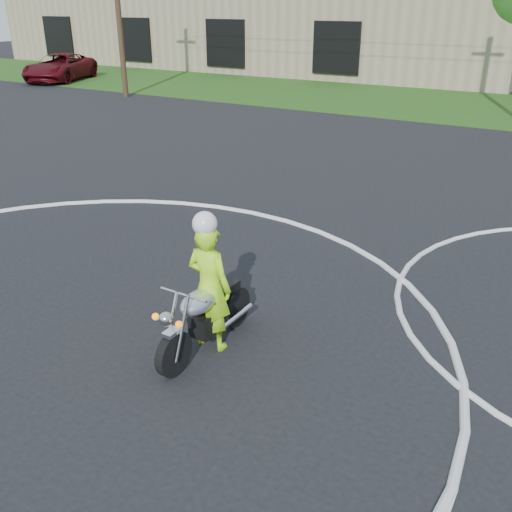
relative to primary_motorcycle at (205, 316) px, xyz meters
The scene contains 7 objects.
grass_strip 23.32m from the primary_motorcycle, 95.85° to the left, with size 120.00×10.00×0.02m, color #1E4714.
course_markings 0.78m from the primary_motorcycle, 110.59° to the left, with size 19.05×19.05×0.12m.
primary_motorcycle is the anchor object (origin of this frame).
rider_primary_grp 0.47m from the primary_motorcycle, 91.42° to the left, with size 0.68×0.45×2.04m.
pickup_grp 32.38m from the primary_motorcycle, 141.70° to the left, with size 4.59×6.38×1.61m.
traffic_cones 2.38m from the primary_motorcycle, 54.61° to the right, with size 16.70×10.35×0.30m.
warehouse 41.68m from the primary_motorcycle, 119.39° to the left, with size 41.00×17.00×8.30m.
Camera 1 is at (6.51, -1.71, 4.51)m, focal length 40.00 mm.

